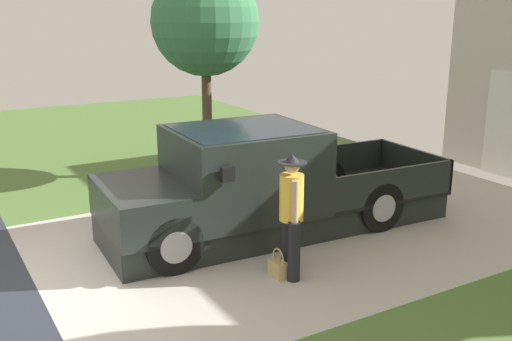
{
  "coord_description": "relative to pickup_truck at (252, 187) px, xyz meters",
  "views": [
    {
      "loc": [
        7.28,
        -1.08,
        3.46
      ],
      "look_at": [
        0.03,
        3.17,
        1.14
      ],
      "focal_mm": 41.81,
      "sensor_mm": 36.0,
      "label": 1
    }
  ],
  "objects": [
    {
      "name": "handbag",
      "position": [
        1.53,
        -0.49,
        -0.63
      ],
      "size": [
        0.29,
        0.15,
        0.4
      ],
      "color": "tan",
      "rests_on": "ground"
    },
    {
      "name": "front_yard_tree",
      "position": [
        -3.41,
        0.88,
        2.42
      ],
      "size": [
        2.15,
        2.15,
        4.24
      ],
      "color": "brown",
      "rests_on": "ground"
    },
    {
      "name": "pickup_truck",
      "position": [
        0.0,
        0.0,
        0.0
      ],
      "size": [
        2.14,
        5.65,
        1.7
      ],
      "rotation": [
        0.0,
        0.0,
        3.09
      ],
      "color": "black",
      "rests_on": "ground"
    },
    {
      "name": "person_with_hat",
      "position": [
        1.56,
        -0.32,
        0.14
      ],
      "size": [
        0.5,
        0.38,
        1.66
      ],
      "rotation": [
        0.0,
        0.0,
        2.8
      ],
      "color": "black",
      "rests_on": "ground"
    }
  ]
}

